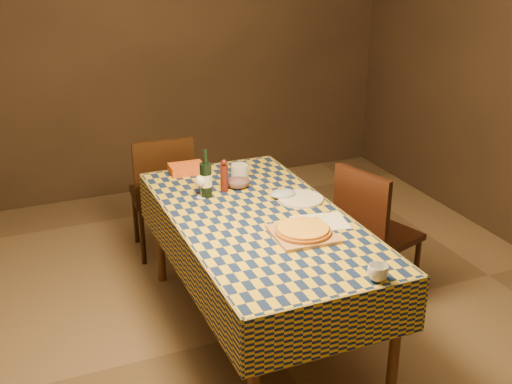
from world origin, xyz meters
TOP-DOWN VIEW (x-y plane):
  - room at (0.00, 0.00)m, footprint 5.00×5.10m
  - dining_table at (0.00, 0.00)m, footprint 0.94×1.84m
  - cutting_board at (0.12, -0.31)m, footprint 0.33×0.33m
  - pizza at (0.12, -0.31)m, footprint 0.35×0.35m
  - pepper_mill at (-0.05, 0.43)m, footprint 0.06×0.06m
  - bowl at (0.05, 0.45)m, footprint 0.17×0.17m
  - wine_glass at (-0.21, 0.39)m, footprint 0.08×0.08m
  - wine_bottle at (-0.18, 0.39)m, footprint 0.09×0.09m
  - deli_tub at (0.11, 0.59)m, footprint 0.13×0.13m
  - takeout_container at (-0.17, 0.82)m, footprint 0.23×0.17m
  - white_plate at (0.32, 0.12)m, footprint 0.32×0.32m
  - tumbler at (0.23, -0.85)m, footprint 0.10×0.10m
  - flour_patch at (0.28, -0.20)m, footprint 0.32×0.27m
  - flour_bag at (0.24, 0.20)m, footprint 0.18×0.15m
  - chair_far at (-0.25, 1.19)m, footprint 0.46×0.46m
  - chair_right at (0.79, 0.06)m, footprint 0.53×0.53m

SIDE VIEW (x-z plane):
  - chair_far at x=-0.25m, z-range 0.06..0.99m
  - chair_right at x=0.79m, z-range 0.06..0.99m
  - dining_table at x=0.00m, z-range 0.31..1.08m
  - flour_patch at x=0.28m, z-range 0.77..0.77m
  - white_plate at x=0.32m, z-range 0.77..0.79m
  - cutting_board at x=0.12m, z-range 0.77..0.79m
  - bowl at x=0.05m, z-range 0.77..0.82m
  - flour_bag at x=0.24m, z-range 0.77..0.82m
  - takeout_container at x=-0.17m, z-range 0.77..0.83m
  - pizza at x=0.12m, z-range 0.79..0.82m
  - tumbler at x=0.23m, z-range 0.77..0.85m
  - deli_tub at x=0.11m, z-range 0.77..0.86m
  - pepper_mill at x=-0.05m, z-range 0.76..0.97m
  - wine_glass at x=-0.21m, z-range 0.80..0.94m
  - wine_bottle at x=-0.18m, z-range 0.73..1.03m
  - room at x=0.00m, z-range 0.00..2.70m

